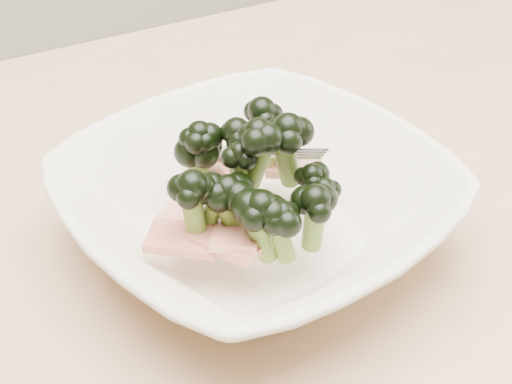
{
  "coord_description": "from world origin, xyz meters",
  "views": [
    {
      "loc": [
        -0.23,
        -0.44,
        1.15
      ],
      "look_at": [
        -0.01,
        -0.04,
        0.8
      ],
      "focal_mm": 50.0,
      "sensor_mm": 36.0,
      "label": 1
    }
  ],
  "objects": [
    {
      "name": "dining_table",
      "position": [
        0.0,
        0.0,
        0.65
      ],
      "size": [
        1.2,
        0.8,
        0.75
      ],
      "color": "tan",
      "rests_on": "ground"
    },
    {
      "name": "broccoli_dish",
      "position": [
        -0.01,
        -0.04,
        0.79
      ],
      "size": [
        0.35,
        0.35,
        0.13
      ],
      "color": "#EDE2C9",
      "rests_on": "dining_table"
    }
  ]
}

